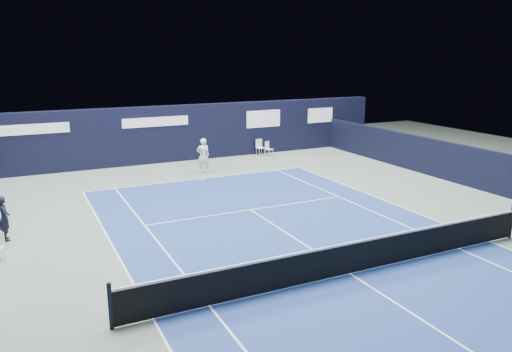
{
  "coord_description": "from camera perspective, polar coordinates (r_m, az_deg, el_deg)",
  "views": [
    {
      "loc": [
        -7.86,
        -10.22,
        5.89
      ],
      "look_at": [
        0.29,
        6.51,
        1.3
      ],
      "focal_mm": 35.0,
      "sensor_mm": 36.0,
      "label": 1
    }
  ],
  "objects": [
    {
      "name": "ground",
      "position": [
        15.68,
        6.33,
        -8.3
      ],
      "size": [
        48.0,
        48.0,
        0.0
      ],
      "primitive_type": "plane",
      "color": "#58695E",
      "rests_on": "ground"
    },
    {
      "name": "court_surface",
      "position": [
        14.18,
        10.71,
        -10.94
      ],
      "size": [
        10.97,
        23.77,
        0.01
      ],
      "primitive_type": "cube",
      "color": "navy",
      "rests_on": "ground"
    },
    {
      "name": "enclosure_wall_right",
      "position": [
        25.0,
        22.09,
        1.31
      ],
      "size": [
        0.3,
        22.0,
        1.8
      ],
      "primitive_type": "cube",
      "color": "black",
      "rests_on": "ground"
    },
    {
      "name": "folding_chair_back_a",
      "position": [
        29.63,
        0.43,
        3.45
      ],
      "size": [
        0.44,
        0.43,
        0.94
      ],
      "rotation": [
        0.0,
        0.0,
        0.07
      ],
      "color": "silver",
      "rests_on": "ground"
    },
    {
      "name": "folding_chair_back_b",
      "position": [
        29.44,
        1.41,
        3.26
      ],
      "size": [
        0.49,
        0.48,
        0.84
      ],
      "rotation": [
        0.0,
        0.0,
        0.42
      ],
      "color": "silver",
      "rests_on": "ground"
    },
    {
      "name": "line_judge",
      "position": [
        17.97,
        -26.82,
        -4.33
      ],
      "size": [
        0.46,
        0.6,
        1.49
      ],
      "primitive_type": "imported",
      "rotation": [
        0.0,
        0.0,
        1.76
      ],
      "color": "black",
      "rests_on": "ground"
    },
    {
      "name": "court_markings",
      "position": [
        14.17,
        10.71,
        -10.92
      ],
      "size": [
        11.03,
        23.83,
        0.0
      ],
      "color": "white",
      "rests_on": "court_surface"
    },
    {
      "name": "tennis_net",
      "position": [
        13.97,
        10.8,
        -9.06
      ],
      "size": [
        12.9,
        0.1,
        1.1
      ],
      "color": "black",
      "rests_on": "ground"
    },
    {
      "name": "back_sponsor_wall",
      "position": [
        28.19,
        -9.49,
        4.82
      ],
      "size": [
        26.0,
        0.63,
        3.1
      ],
      "color": "black",
      "rests_on": "ground"
    },
    {
      "name": "tennis_player",
      "position": [
        25.25,
        -6.06,
        2.34
      ],
      "size": [
        0.69,
        0.86,
        1.77
      ],
      "color": "white",
      "rests_on": "ground"
    }
  ]
}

